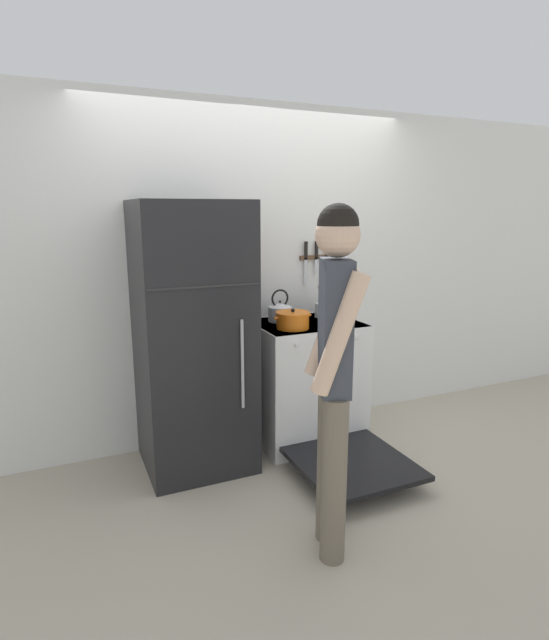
{
  "coord_description": "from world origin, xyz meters",
  "views": [
    {
      "loc": [
        -1.41,
        -3.56,
        1.77
      ],
      "look_at": [
        -0.03,
        -0.46,
        1.02
      ],
      "focal_mm": 28.0,
      "sensor_mm": 36.0,
      "label": 1
    }
  ],
  "objects_px": {
    "stove_range": "(308,384)",
    "person": "(334,364)",
    "refrigerator": "(193,338)",
    "utensil_jar": "(321,309)",
    "dutch_oven_pot": "(293,320)",
    "tea_kettle": "(280,311)"
  },
  "relations": [
    {
      "from": "refrigerator",
      "to": "tea_kettle",
      "type": "xyz_separation_m",
      "value": [
        0.72,
        0.16,
        0.1
      ]
    },
    {
      "from": "tea_kettle",
      "to": "stove_range",
      "type": "bearing_deg",
      "value": -44.87
    },
    {
      "from": "refrigerator",
      "to": "dutch_oven_pot",
      "type": "relative_size",
      "value": 6.36
    },
    {
      "from": "dutch_oven_pot",
      "to": "tea_kettle",
      "type": "distance_m",
      "value": 0.25
    },
    {
      "from": "refrigerator",
      "to": "utensil_jar",
      "type": "relative_size",
      "value": 7.13
    },
    {
      "from": "tea_kettle",
      "to": "dutch_oven_pot",
      "type": "bearing_deg",
      "value": -93.15
    },
    {
      "from": "refrigerator",
      "to": "dutch_oven_pot",
      "type": "distance_m",
      "value": 0.72
    },
    {
      "from": "dutch_oven_pot",
      "to": "utensil_jar",
      "type": "relative_size",
      "value": 1.12
    },
    {
      "from": "utensil_jar",
      "to": "dutch_oven_pot",
      "type": "bearing_deg",
      "value": -146.02
    },
    {
      "from": "stove_range",
      "to": "person",
      "type": "relative_size",
      "value": 0.76
    },
    {
      "from": "dutch_oven_pot",
      "to": "utensil_jar",
      "type": "height_order",
      "value": "utensil_jar"
    },
    {
      "from": "stove_range",
      "to": "person",
      "type": "height_order",
      "value": "person"
    },
    {
      "from": "refrigerator",
      "to": "stove_range",
      "type": "relative_size",
      "value": 1.33
    },
    {
      "from": "utensil_jar",
      "to": "person",
      "type": "distance_m",
      "value": 1.52
    },
    {
      "from": "refrigerator",
      "to": "person",
      "type": "relative_size",
      "value": 1.02
    },
    {
      "from": "refrigerator",
      "to": "tea_kettle",
      "type": "relative_size",
      "value": 7.39
    },
    {
      "from": "refrigerator",
      "to": "tea_kettle",
      "type": "height_order",
      "value": "refrigerator"
    },
    {
      "from": "stove_range",
      "to": "utensil_jar",
      "type": "bearing_deg",
      "value": 40.56
    },
    {
      "from": "refrigerator",
      "to": "dutch_oven_pot",
      "type": "height_order",
      "value": "refrigerator"
    },
    {
      "from": "tea_kettle",
      "to": "refrigerator",
      "type": "bearing_deg",
      "value": -167.71
    },
    {
      "from": "stove_range",
      "to": "tea_kettle",
      "type": "height_order",
      "value": "tea_kettle"
    },
    {
      "from": "refrigerator",
      "to": "stove_range",
      "type": "xyz_separation_m",
      "value": [
        0.89,
        -0.01,
        -0.45
      ]
    }
  ]
}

